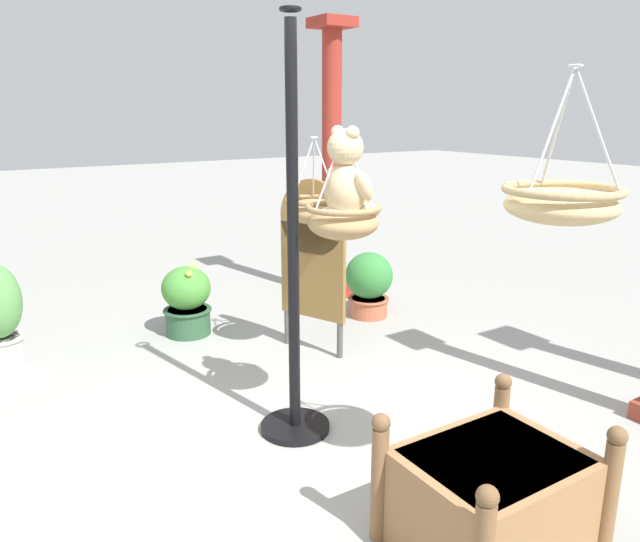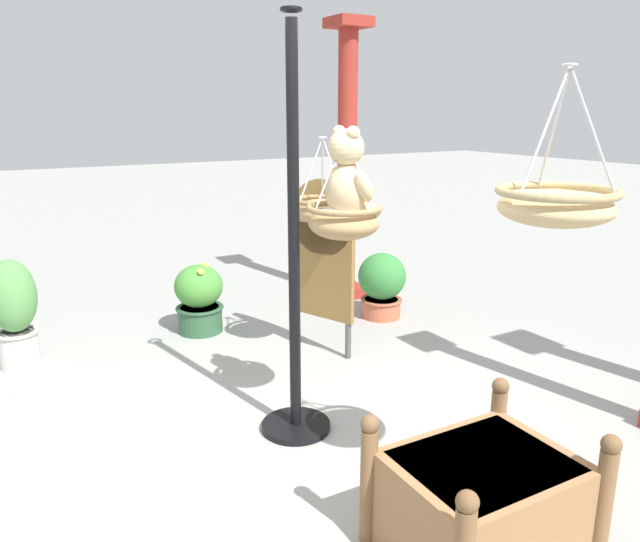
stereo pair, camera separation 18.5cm
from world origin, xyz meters
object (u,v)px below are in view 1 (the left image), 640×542
at_px(potted_plant_conical_shrub, 369,283).
at_px(teddy_bear, 347,179).
at_px(hanging_basket_right_low, 561,202).
at_px(wooden_planter_box, 491,497).
at_px(display_sign_board, 313,252).
at_px(potted_plant_bushy_green, 187,300).
at_px(hanging_basket_left_high, 314,209).
at_px(hanging_basket_with_teddy, 343,220).
at_px(display_pole_central, 294,313).
at_px(greenhouse_pillar_left, 331,169).

bearing_deg(potted_plant_conical_shrub, teddy_bear, -41.53).
distance_m(hanging_basket_right_low, potted_plant_conical_shrub, 3.37).
xyz_separation_m(wooden_planter_box, display_sign_board, (-2.46, 0.59, 0.60)).
xyz_separation_m(hanging_basket_right_low, potted_plant_bushy_green, (-3.39, -0.48, -1.27)).
relative_size(hanging_basket_left_high, hanging_basket_right_low, 0.98).
relative_size(hanging_basket_with_teddy, potted_plant_conical_shrub, 0.96).
xyz_separation_m(hanging_basket_with_teddy, potted_plant_conical_shrub, (-1.65, 1.49, -1.02)).
height_order(teddy_bear, potted_plant_bushy_green, teddy_bear).
bearing_deg(hanging_basket_right_low, teddy_bear, -168.17).
bearing_deg(display_sign_board, hanging_basket_with_teddy, -24.65).
height_order(hanging_basket_left_high, potted_plant_conical_shrub, hanging_basket_left_high).
bearing_deg(teddy_bear, display_pole_central, -118.64).
xyz_separation_m(display_pole_central, teddy_bear, (0.15, 0.27, 0.80)).
bearing_deg(display_pole_central, potted_plant_conical_shrub, 130.83).
xyz_separation_m(hanging_basket_with_teddy, hanging_basket_left_high, (-0.98, 0.43, -0.11)).
height_order(hanging_basket_with_teddy, potted_plant_bushy_green, hanging_basket_with_teddy).
xyz_separation_m(hanging_basket_left_high, display_sign_board, (-0.23, 0.13, -0.39)).
relative_size(potted_plant_bushy_green, potted_plant_conical_shrub, 1.02).
height_order(display_pole_central, hanging_basket_left_high, display_pole_central).
height_order(hanging_basket_right_low, potted_plant_bushy_green, hanging_basket_right_low).
height_order(hanging_basket_left_high, hanging_basket_right_low, hanging_basket_right_low).
bearing_deg(hanging_basket_right_low, hanging_basket_left_high, 176.33).
bearing_deg(display_sign_board, hanging_basket_right_low, -6.27).
xyz_separation_m(hanging_basket_right_low, wooden_planter_box, (0.02, -0.32, -1.33)).
distance_m(wooden_planter_box, display_sign_board, 2.60).
bearing_deg(hanging_basket_right_low, display_pole_central, -158.96).
height_order(hanging_basket_with_teddy, potted_plant_conical_shrub, hanging_basket_with_teddy).
bearing_deg(potted_plant_conical_shrub, hanging_basket_left_high, -57.64).
xyz_separation_m(hanging_basket_left_high, potted_plant_conical_shrub, (-0.67, 1.06, -0.91)).
bearing_deg(display_sign_board, teddy_bear, -23.68).
relative_size(wooden_planter_box, potted_plant_conical_shrub, 1.40).
relative_size(hanging_basket_with_teddy, teddy_bear, 1.16).
relative_size(hanging_basket_with_teddy, hanging_basket_left_high, 0.95).
relative_size(display_pole_central, display_sign_board, 1.73).
height_order(wooden_planter_box, potted_plant_conical_shrub, wooden_planter_box).
bearing_deg(potted_plant_conical_shrub, wooden_planter_box, -27.68).
height_order(hanging_basket_with_teddy, greenhouse_pillar_left, greenhouse_pillar_left).
bearing_deg(potted_plant_conical_shrub, greenhouse_pillar_left, 174.98).
bearing_deg(greenhouse_pillar_left, hanging_basket_with_teddy, -32.78).
bearing_deg(hanging_basket_with_teddy, display_pole_central, -120.96).
height_order(display_pole_central, teddy_bear, display_pole_central).
relative_size(hanging_basket_with_teddy, potted_plant_bushy_green, 0.95).
height_order(potted_plant_bushy_green, potted_plant_conical_shrub, potted_plant_bushy_green).
distance_m(display_pole_central, hanging_basket_with_teddy, 0.64).
distance_m(potted_plant_bushy_green, display_sign_board, 1.32).
bearing_deg(hanging_basket_with_teddy, hanging_basket_right_low, 12.92).
relative_size(hanging_basket_left_high, wooden_planter_box, 0.72).
distance_m(display_pole_central, wooden_planter_box, 1.52).
relative_size(greenhouse_pillar_left, potted_plant_bushy_green, 4.36).
relative_size(wooden_planter_box, potted_plant_bushy_green, 1.38).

